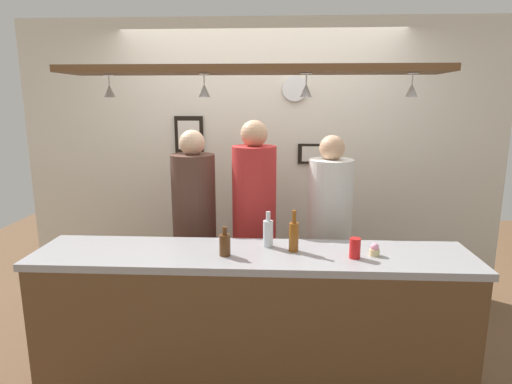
# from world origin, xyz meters

# --- Properties ---
(ground_plane) EXTENTS (8.00, 8.00, 0.00)m
(ground_plane) POSITION_xyz_m (0.00, 0.00, 0.00)
(ground_plane) COLOR brown
(back_wall) EXTENTS (4.40, 0.06, 2.60)m
(back_wall) POSITION_xyz_m (0.00, 1.10, 1.30)
(back_wall) COLOR silver
(back_wall) RESTS_ON ground_plane
(bar_counter) EXTENTS (2.70, 0.55, 0.97)m
(bar_counter) POSITION_xyz_m (0.00, -0.50, 0.66)
(bar_counter) COLOR #99999E
(bar_counter) RESTS_ON ground_plane
(overhead_glass_rack) EXTENTS (2.20, 0.36, 0.04)m
(overhead_glass_rack) POSITION_xyz_m (0.00, -0.30, 2.06)
(overhead_glass_rack) COLOR brown
(hanging_wineglass_far_left) EXTENTS (0.07, 0.07, 0.13)m
(hanging_wineglass_far_left) POSITION_xyz_m (-0.87, -0.24, 1.95)
(hanging_wineglass_far_left) COLOR silver
(hanging_wineglass_far_left) RESTS_ON overhead_glass_rack
(hanging_wineglass_left) EXTENTS (0.07, 0.07, 0.13)m
(hanging_wineglass_left) POSITION_xyz_m (-0.27, -0.33, 1.95)
(hanging_wineglass_left) COLOR silver
(hanging_wineglass_left) RESTS_ON overhead_glass_rack
(hanging_wineglass_center_left) EXTENTS (0.07, 0.07, 0.13)m
(hanging_wineglass_center_left) POSITION_xyz_m (0.31, -0.35, 1.95)
(hanging_wineglass_center_left) COLOR silver
(hanging_wineglass_center_left) RESTS_ON overhead_glass_rack
(hanging_wineglass_center) EXTENTS (0.07, 0.07, 0.13)m
(hanging_wineglass_center) POSITION_xyz_m (0.90, -0.34, 1.95)
(hanging_wineglass_center) COLOR silver
(hanging_wineglass_center) RESTS_ON overhead_glass_rack
(person_left_brown_shirt) EXTENTS (0.34, 0.34, 1.67)m
(person_left_brown_shirt) POSITION_xyz_m (-0.50, 0.38, 1.01)
(person_left_brown_shirt) COLOR #2D334C
(person_left_brown_shirt) RESTS_ON ground_plane
(person_middle_red_shirt) EXTENTS (0.34, 0.34, 1.74)m
(person_middle_red_shirt) POSITION_xyz_m (-0.03, 0.38, 1.06)
(person_middle_red_shirt) COLOR #2D334C
(person_middle_red_shirt) RESTS_ON ground_plane
(person_right_white_patterned_shirt) EXTENTS (0.34, 0.34, 1.63)m
(person_right_white_patterned_shirt) POSITION_xyz_m (0.56, 0.38, 0.98)
(person_right_white_patterned_shirt) COLOR #2D334C
(person_right_white_patterned_shirt) RESTS_ON ground_plane
(bottle_beer_brown_stubby) EXTENTS (0.07, 0.07, 0.18)m
(bottle_beer_brown_stubby) POSITION_xyz_m (-0.16, -0.41, 1.04)
(bottle_beer_brown_stubby) COLOR #512D14
(bottle_beer_brown_stubby) RESTS_ON bar_counter
(bottle_beer_amber_tall) EXTENTS (0.06, 0.06, 0.26)m
(bottle_beer_amber_tall) POSITION_xyz_m (0.26, -0.31, 1.07)
(bottle_beer_amber_tall) COLOR brown
(bottle_beer_amber_tall) RESTS_ON bar_counter
(bottle_soda_clear) EXTENTS (0.06, 0.06, 0.23)m
(bottle_soda_clear) POSITION_xyz_m (0.09, -0.24, 1.06)
(bottle_soda_clear) COLOR silver
(bottle_soda_clear) RESTS_ON bar_counter
(drink_can) EXTENTS (0.07, 0.07, 0.12)m
(drink_can) POSITION_xyz_m (0.61, -0.41, 1.03)
(drink_can) COLOR red
(drink_can) RESTS_ON bar_counter
(cupcake) EXTENTS (0.06, 0.06, 0.08)m
(cupcake) POSITION_xyz_m (0.74, -0.37, 1.01)
(cupcake) COLOR beige
(cupcake) RESTS_ON bar_counter
(picture_frame_caricature) EXTENTS (0.26, 0.02, 0.34)m
(picture_frame_caricature) POSITION_xyz_m (-0.66, 1.06, 1.58)
(picture_frame_caricature) COLOR black
(picture_frame_caricature) RESTS_ON back_wall
(picture_frame_lower_pair) EXTENTS (0.30, 0.02, 0.18)m
(picture_frame_lower_pair) POSITION_xyz_m (0.48, 1.06, 1.41)
(picture_frame_lower_pair) COLOR black
(picture_frame_lower_pair) RESTS_ON back_wall
(wall_clock) EXTENTS (0.22, 0.03, 0.22)m
(wall_clock) POSITION_xyz_m (0.29, 1.05, 1.99)
(wall_clock) COLOR white
(wall_clock) RESTS_ON back_wall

